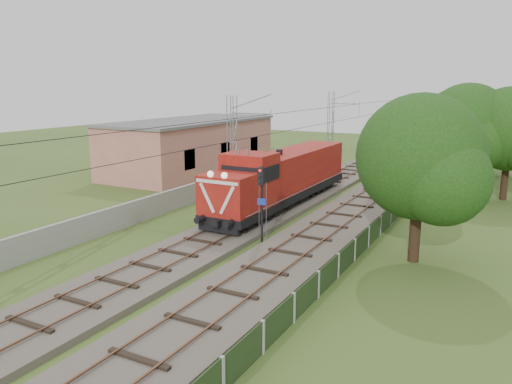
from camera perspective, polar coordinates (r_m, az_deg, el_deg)
The scene contains 14 objects.
ground at distance 24.85m, azimuth -11.03°, elevation -8.62°, with size 140.00×140.00×0.00m, color #3E5620.
track_main at distance 30.22m, azimuth -2.64°, elevation -4.25°, with size 4.20×70.00×0.45m.
track_side at distance 40.05m, azimuth 13.23°, elevation -0.45°, with size 4.20×80.00×0.45m.
catenary at distance 35.10m, azimuth -2.66°, elevation 4.52°, with size 3.31×70.00×8.00m.
boundary_wall at distance 37.60m, azimuth -7.26°, elevation -0.15°, with size 0.25×40.00×1.50m, color #9E9E99.
station_building at distance 51.80m, azimuth -7.31°, elevation 5.36°, with size 8.40×20.40×5.22m.
fence at distance 23.43m, azimuth 9.35°, elevation -8.30°, with size 0.12×32.00×1.20m.
locomotive at distance 35.65m, azimuth 3.00°, elevation 1.77°, with size 3.07×17.54×4.45m.
coach_rake at distance 81.29m, azimuth 21.31°, elevation 7.10°, with size 3.20×71.41×3.70m.
signal_post at distance 27.04m, azimuth 0.61°, elevation 0.06°, with size 0.49×0.38×4.44m.
tree_a at distance 25.42m, azimuth 18.42°, elevation 3.65°, with size 6.47×6.16×8.39m.
tree_b at distance 42.32m, azimuth 27.14°, elevation 6.34°, with size 6.66×6.34×8.63m.
tree_c at distance 42.32m, azimuth 23.06°, elevation 6.92°, with size 6.85×6.52×8.88m.
tree_d at distance 54.09m, azimuth 25.61°, elevation 7.19°, with size 6.32×6.02×8.19m.
Camera 1 is at (14.92, -17.85, 8.76)m, focal length 35.00 mm.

